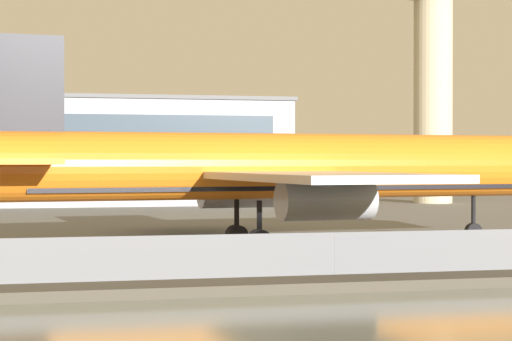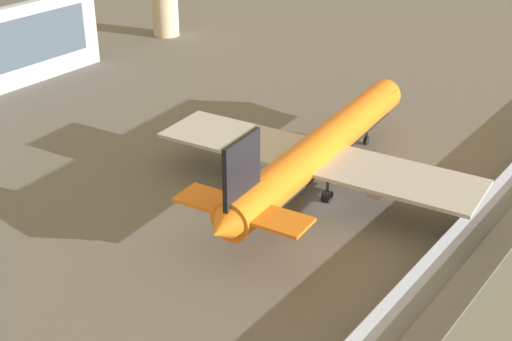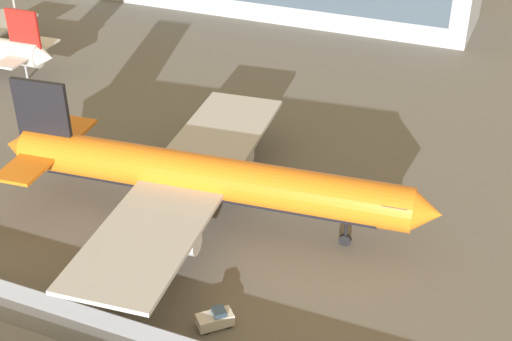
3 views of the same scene
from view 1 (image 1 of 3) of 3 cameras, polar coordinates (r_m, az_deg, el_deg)
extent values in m
plane|color=#66635E|center=(66.67, 0.15, -4.56)|extent=(500.00, 500.00, 0.00)
cube|color=#474238|center=(47.14, 6.27, -6.40)|extent=(320.00, 3.00, 0.50)
cube|color=slate|center=(51.26, 4.53, -4.82)|extent=(280.00, 0.08, 2.30)
cylinder|color=slate|center=(51.26, 4.53, -4.82)|extent=(0.10, 0.10, 2.30)
cylinder|color=orange|center=(69.71, 1.84, 0.26)|extent=(42.92, 8.72, 4.56)
cube|color=black|center=(69.73, 1.84, -0.77)|extent=(36.46, 7.19, 0.82)
cube|color=#B7BABF|center=(78.68, -2.34, -0.12)|extent=(11.35, 21.31, 0.46)
cube|color=#B7BABF|center=(59.43, 3.53, -0.35)|extent=(11.35, 21.31, 0.46)
cylinder|color=#B7BABF|center=(77.55, -1.07, -1.22)|extent=(6.19, 3.08, 2.51)
cylinder|color=#B7BABF|center=(61.48, 4.03, -1.70)|extent=(6.19, 3.08, 2.51)
cube|color=black|center=(65.37, -13.71, 4.21)|extent=(6.43, 1.17, 7.75)
cube|color=orange|center=(68.98, -14.02, 0.52)|extent=(4.98, 7.89, 0.36)
cube|color=orange|center=(61.51, -13.35, 0.52)|extent=(4.98, 7.89, 0.36)
cylinder|color=black|center=(76.55, 12.32, -2.43)|extent=(0.32, 0.32, 2.67)
cylinder|color=black|center=(76.63, 12.31, -3.43)|extent=(1.32, 0.62, 1.28)
cylinder|color=black|center=(71.06, -1.11, -2.65)|extent=(0.36, 0.36, 2.67)
cylinder|color=black|center=(71.14, -1.11, -3.72)|extent=(1.56, 1.16, 1.47)
cylinder|color=black|center=(66.54, 0.19, -2.87)|extent=(0.36, 0.36, 2.67)
cylinder|color=black|center=(66.64, 0.19, -4.01)|extent=(1.56, 1.16, 1.47)
cube|color=white|center=(59.20, 12.81, -4.50)|extent=(3.42, 3.37, 1.11)
cube|color=#283847|center=(59.51, 12.94, -3.70)|extent=(1.69, 1.70, 0.50)
cylinder|color=black|center=(60.39, 12.51, -4.78)|extent=(0.66, 0.64, 0.70)
cylinder|color=black|center=(59.95, 13.74, -4.82)|extent=(0.66, 0.64, 0.70)
cylinder|color=black|center=(58.54, 11.86, -4.95)|extent=(0.66, 0.64, 0.70)
cylinder|color=black|center=(58.08, 13.12, -5.00)|extent=(0.66, 0.64, 0.70)
cylinder|color=#C6B793|center=(142.04, 10.08, 4.03)|extent=(5.40, 5.40, 29.09)
cube|color=#9EA3AD|center=(136.79, -14.42, 0.98)|extent=(76.33, 18.40, 13.94)
cube|color=#5B5E63|center=(137.03, -14.43, 4.00)|extent=(76.93, 19.00, 0.50)
camera|label=2|loc=(67.67, -76.87, 33.19)|focal=50.00mm
camera|label=3|loc=(62.67, 63.92, 38.59)|focal=50.00mm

